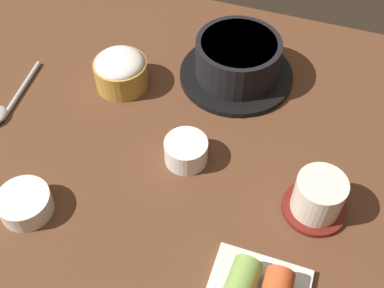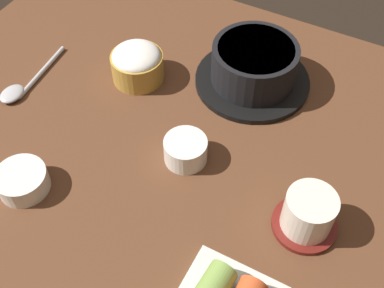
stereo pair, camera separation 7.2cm
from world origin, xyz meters
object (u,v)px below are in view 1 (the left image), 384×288
Objects in this scene: stone_pot at (237,61)px; tea_cup_with_saucer at (318,197)px; rice_bowl at (121,70)px; side_bowl_near at (25,203)px; banchan_cup_center at (186,150)px; spoon at (3,108)px.

stone_pot is 28.99cm from tea_cup_with_saucer.
tea_cup_with_saucer reaches higher than rice_bowl.
side_bowl_near is at bearing -161.09° from tea_cup_with_saucer.
spoon is at bearing -179.51° from banchan_cup_center.
side_bowl_near reaches higher than spoon.
tea_cup_with_saucer is 40.77cm from side_bowl_near.
stone_pot reaches higher than side_bowl_near.
rice_bowl is at bearing -155.68° from stone_pot.
tea_cup_with_saucer reaches higher than banchan_cup_center.
stone_pot is at bearing 24.32° from rice_bowl.
banchan_cup_center is 0.88× the size of side_bowl_near.
banchan_cup_center is (15.98, -11.89, -1.21)cm from rice_bowl.
stone_pot is 2.65× the size of side_bowl_near.
rice_bowl is at bearing 158.08° from tea_cup_with_saucer.
spoon is at bearing -143.26° from rice_bowl.
banchan_cup_center is at bearing -96.56° from stone_pot.
spoon is at bearing -149.43° from stone_pot.
stone_pot is 2.20× the size of rice_bowl.
tea_cup_with_saucer is at bearing -2.60° from spoon.
rice_bowl is 20.52cm from spoon.
tea_cup_with_saucer is 20.39cm from banchan_cup_center.
rice_bowl is 1.37× the size of banchan_cup_center.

